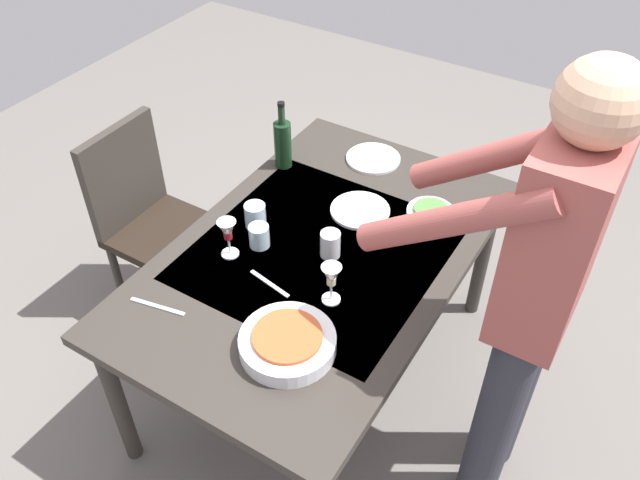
# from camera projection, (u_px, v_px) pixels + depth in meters

# --- Properties ---
(ground_plane) EXTENTS (6.00, 6.00, 0.00)m
(ground_plane) POSITION_uv_depth(u_px,v_px,m) (320.00, 373.00, 2.83)
(ground_plane) COLOR #66605B
(dining_table) EXTENTS (1.54, 0.97, 0.72)m
(dining_table) POSITION_uv_depth(u_px,v_px,m) (320.00, 264.00, 2.40)
(dining_table) COLOR #332D28
(dining_table) RESTS_ON ground_plane
(chair_near) EXTENTS (0.40, 0.40, 0.91)m
(chair_near) POSITION_uv_depth(u_px,v_px,m) (147.00, 213.00, 2.82)
(chair_near) COLOR black
(chair_near) RESTS_ON ground_plane
(person_server) EXTENTS (0.42, 0.61, 1.69)m
(person_server) POSITION_uv_depth(u_px,v_px,m) (533.00, 291.00, 1.87)
(person_server) COLOR #2D2D38
(person_server) RESTS_ON ground_plane
(wine_bottle) EXTENTS (0.07, 0.07, 0.30)m
(wine_bottle) POSITION_uv_depth(u_px,v_px,m) (283.00, 143.00, 2.68)
(wine_bottle) COLOR black
(wine_bottle) RESTS_ON dining_table
(wine_glass_left) EXTENTS (0.07, 0.07, 0.15)m
(wine_glass_left) POSITION_uv_depth(u_px,v_px,m) (228.00, 232.00, 2.27)
(wine_glass_left) COLOR white
(wine_glass_left) RESTS_ON dining_table
(wine_glass_right) EXTENTS (0.07, 0.07, 0.15)m
(wine_glass_right) POSITION_uv_depth(u_px,v_px,m) (331.00, 277.00, 2.10)
(wine_glass_right) COLOR white
(wine_glass_right) RESTS_ON dining_table
(water_cup_near_left) EXTENTS (0.07, 0.07, 0.10)m
(water_cup_near_left) POSITION_uv_depth(u_px,v_px,m) (331.00, 244.00, 2.31)
(water_cup_near_left) COLOR silver
(water_cup_near_left) RESTS_ON dining_table
(water_cup_near_right) EXTENTS (0.08, 0.08, 0.09)m
(water_cup_near_right) POSITION_uv_depth(u_px,v_px,m) (259.00, 236.00, 2.35)
(water_cup_near_right) COLOR silver
(water_cup_near_right) RESTS_ON dining_table
(water_cup_far_left) EXTENTS (0.08, 0.08, 0.09)m
(water_cup_far_left) POSITION_uv_depth(u_px,v_px,m) (255.00, 216.00, 2.43)
(water_cup_far_left) COLOR silver
(water_cup_far_left) RESTS_ON dining_table
(serving_bowl_pasta) EXTENTS (0.30, 0.30, 0.07)m
(serving_bowl_pasta) POSITION_uv_depth(u_px,v_px,m) (288.00, 342.00, 2.00)
(serving_bowl_pasta) COLOR silver
(serving_bowl_pasta) RESTS_ON dining_table
(side_bowl_salad) EXTENTS (0.18, 0.18, 0.07)m
(side_bowl_salad) POSITION_uv_depth(u_px,v_px,m) (430.00, 215.00, 2.45)
(side_bowl_salad) COLOR silver
(side_bowl_salad) RESTS_ON dining_table
(dinner_plate_near) EXTENTS (0.23, 0.23, 0.01)m
(dinner_plate_near) POSITION_uv_depth(u_px,v_px,m) (360.00, 210.00, 2.52)
(dinner_plate_near) COLOR silver
(dinner_plate_near) RESTS_ON dining_table
(dinner_plate_far) EXTENTS (0.23, 0.23, 0.01)m
(dinner_plate_far) POSITION_uv_depth(u_px,v_px,m) (373.00, 158.00, 2.78)
(dinner_plate_far) COLOR silver
(dinner_plate_far) RESTS_ON dining_table
(table_knife) EXTENTS (0.05, 0.20, 0.00)m
(table_knife) POSITION_uv_depth(u_px,v_px,m) (158.00, 306.00, 2.15)
(table_knife) COLOR silver
(table_knife) RESTS_ON dining_table
(table_fork) EXTENTS (0.05, 0.18, 0.00)m
(table_fork) POSITION_uv_depth(u_px,v_px,m) (270.00, 284.00, 2.23)
(table_fork) COLOR silver
(table_fork) RESTS_ON dining_table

